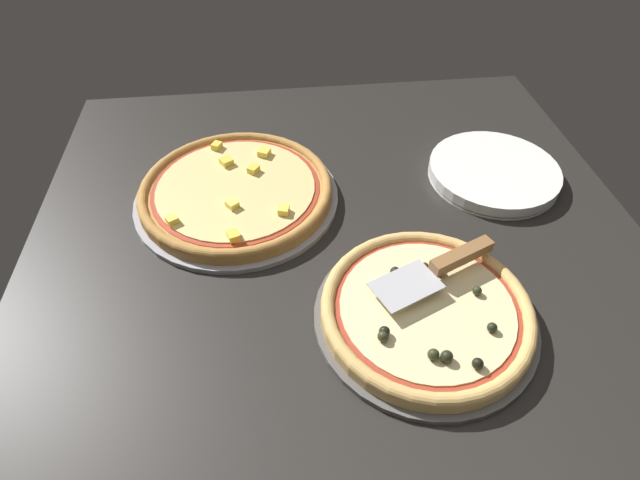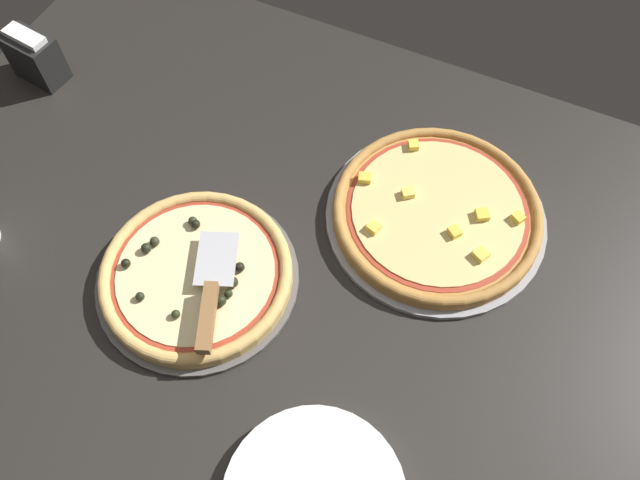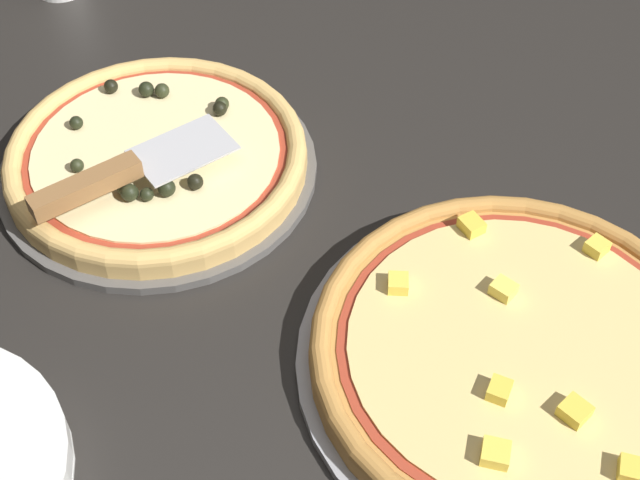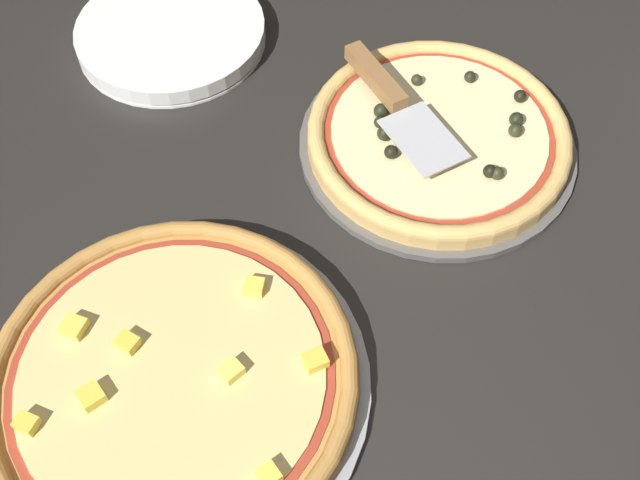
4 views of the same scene
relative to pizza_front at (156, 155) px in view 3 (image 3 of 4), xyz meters
The scene contains 6 objects.
ground_plane 12.42cm from the pizza_front, 66.99° to the left, with size 140.73×111.30×3.60cm, color black.
pizza_pan_front 1.97cm from the pizza_front, 13.91° to the left, with size 34.22×34.22×1.00cm, color #565451.
pizza_front is the anchor object (origin of this frame).
pizza_pan_back 43.13cm from the pizza_front, 41.90° to the left, with size 39.30×39.30×1.00cm, color #939399.
pizza_back 43.08cm from the pizza_front, 41.90° to the left, with size 36.94×36.94×3.45cm.
serving_spatula 8.30cm from the pizza_front, 37.96° to the right, with size 12.52×21.43×2.00cm.
Camera 3 is at (67.63, -8.51, 67.11)cm, focal length 50.00 mm.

